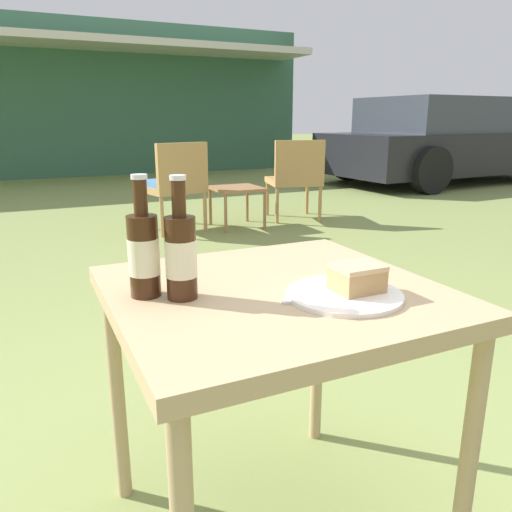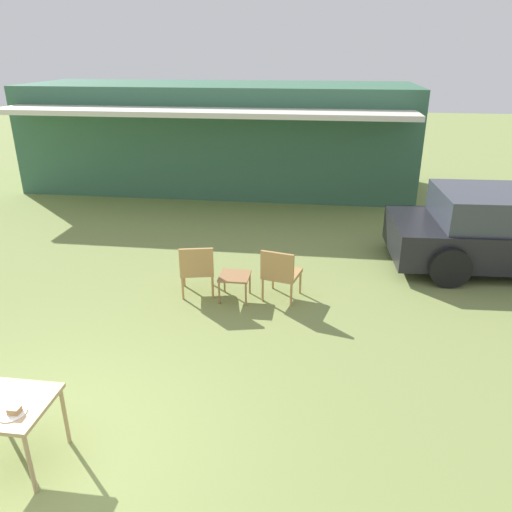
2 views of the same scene
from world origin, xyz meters
The scene contains 9 objects.
ground_plane centered at (0.00, 0.00, 0.00)m, with size 60.00×60.00×0.00m, color olive.
cabin_building centered at (-0.16, 10.61, 1.42)m, with size 10.45×4.49×2.81m.
parked_car centered at (6.10, 5.54, 0.68)m, with size 4.36×2.25×1.39m.
wicker_chair_cushioned centered at (0.82, 3.71, 0.48)m, with size 0.63×0.63×0.85m.
wicker_chair_plain centered at (2.15, 3.69, 0.48)m, with size 0.64×0.64×0.85m.
garden_side_table centered at (1.44, 3.62, 0.36)m, with size 0.47×0.48×0.40m.
patio_table centered at (0.00, 0.00, 0.61)m, with size 0.73×0.71×0.69m.
cake_on_plate centered at (0.12, -0.12, 0.71)m, with size 0.25×0.25×0.07m.
fork centered at (0.05, -0.11, 0.70)m, with size 0.16×0.02×0.01m.
Camera 2 is at (2.71, -3.33, 3.66)m, focal length 35.00 mm.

